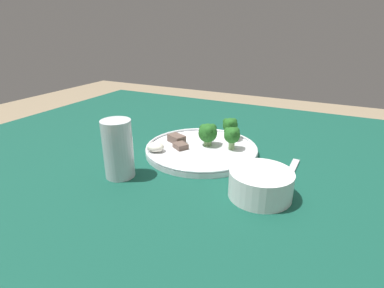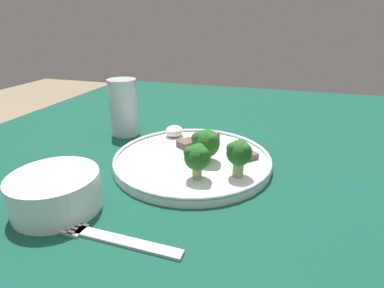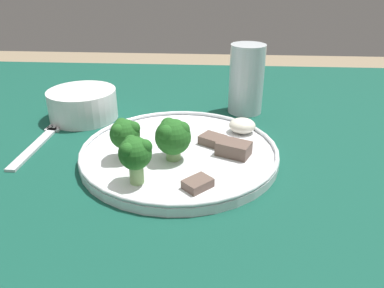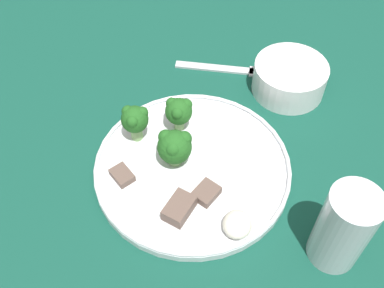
# 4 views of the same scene
# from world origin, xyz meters

# --- Properties ---
(table) EXTENTS (1.35, 1.05, 0.76)m
(table) POSITION_xyz_m (0.00, 0.00, 0.67)
(table) COLOR #114738
(table) RESTS_ON ground_plane
(dinner_plate) EXTENTS (0.28, 0.28, 0.02)m
(dinner_plate) POSITION_xyz_m (-0.01, 0.00, 0.77)
(dinner_plate) COLOR white
(dinner_plate) RESTS_ON table
(fork) EXTENTS (0.02, 0.19, 0.00)m
(fork) POSITION_xyz_m (-0.23, 0.04, 0.77)
(fork) COLOR silver
(fork) RESTS_ON table
(cream_bowl) EXTENTS (0.12, 0.12, 0.05)m
(cream_bowl) POSITION_xyz_m (-0.19, 0.14, 0.79)
(cream_bowl) COLOR white
(cream_bowl) RESTS_ON table
(drinking_glass) EXTENTS (0.06, 0.06, 0.12)m
(drinking_glass) POSITION_xyz_m (0.10, 0.19, 0.82)
(drinking_glass) COLOR silver
(drinking_glass) RESTS_ON table
(broccoli_floret_near_rim_left) EXTENTS (0.05, 0.05, 0.06)m
(broccoli_floret_near_rim_left) POSITION_xyz_m (-0.01, -0.03, 0.81)
(broccoli_floret_near_rim_left) COLOR #7FA866
(broccoli_floret_near_rim_left) RESTS_ON dinner_plate
(broccoli_floret_center_left) EXTENTS (0.04, 0.04, 0.06)m
(broccoli_floret_center_left) POSITION_xyz_m (-0.05, -0.09, 0.82)
(broccoli_floret_center_left) COLOR #7FA866
(broccoli_floret_center_left) RESTS_ON dinner_plate
(broccoli_floret_back_left) EXTENTS (0.04, 0.04, 0.06)m
(broccoli_floret_back_left) POSITION_xyz_m (-0.08, -0.03, 0.81)
(broccoli_floret_back_left) COLOR #7FA866
(broccoli_floret_back_left) RESTS_ON dinner_plate
(meat_slice_front_slice) EXTENTS (0.05, 0.04, 0.02)m
(meat_slice_front_slice) POSITION_xyz_m (0.07, -0.01, 0.79)
(meat_slice_front_slice) COLOR brown
(meat_slice_front_slice) RESTS_ON dinner_plate
(meat_slice_middle_slice) EXTENTS (0.04, 0.04, 0.01)m
(meat_slice_middle_slice) POSITION_xyz_m (0.04, 0.02, 0.78)
(meat_slice_middle_slice) COLOR brown
(meat_slice_middle_slice) RESTS_ON dinner_plate
(meat_slice_rear_slice) EXTENTS (0.04, 0.04, 0.01)m
(meat_slice_rear_slice) POSITION_xyz_m (0.02, -0.09, 0.78)
(meat_slice_rear_slice) COLOR brown
(meat_slice_rear_slice) RESTS_ON dinner_plate
(sauce_dollop) EXTENTS (0.04, 0.04, 0.02)m
(sauce_dollop) POSITION_xyz_m (0.09, 0.07, 0.79)
(sauce_dollop) COLOR silver
(sauce_dollop) RESTS_ON dinner_plate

